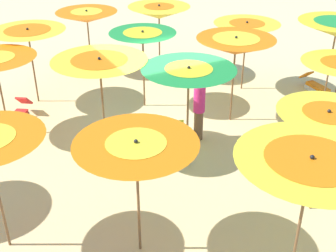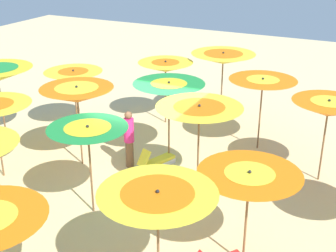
{
  "view_description": "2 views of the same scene",
  "coord_description": "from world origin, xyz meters",
  "px_view_note": "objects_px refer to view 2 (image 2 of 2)",
  "views": [
    {
      "loc": [
        -4.55,
        -9.03,
        6.03
      ],
      "look_at": [
        -0.55,
        -1.59,
        1.32
      ],
      "focal_mm": 47.32,
      "sensor_mm": 36.0,
      "label": 1
    },
    {
      "loc": [
        -5.5,
        10.08,
        6.55
      ],
      "look_at": [
        0.05,
        -1.22,
        1.19
      ],
      "focal_mm": 49.75,
      "sensor_mm": 36.0,
      "label": 2
    }
  ],
  "objects_px": {
    "beach_umbrella_8": "(328,109)",
    "beach_umbrella_14": "(158,201)",
    "beach_umbrella_13": "(249,182)",
    "beachgoer_0": "(129,138)",
    "beach_umbrella_0": "(223,58)",
    "beach_umbrella_6": "(77,95)",
    "beach_umbrella_9": "(199,114)",
    "beach_umbrella_10": "(88,134)",
    "beach_umbrella_4": "(263,85)",
    "beach_umbrella_1": "(166,67)",
    "lounger_3": "(157,160)",
    "beach_umbrella_2": "(74,76)",
    "beach_ball": "(73,137)",
    "beach_umbrella_5": "(169,89)"
  },
  "relations": [
    {
      "from": "beach_umbrella_0",
      "to": "beach_umbrella_4",
      "type": "relative_size",
      "value": 1.07
    },
    {
      "from": "beach_umbrella_4",
      "to": "beach_umbrella_5",
      "type": "xyz_separation_m",
      "value": [
        2.2,
        2.04,
        0.14
      ]
    },
    {
      "from": "beach_umbrella_10",
      "to": "beach_umbrella_13",
      "type": "distance_m",
      "value": 3.99
    },
    {
      "from": "beach_umbrella_5",
      "to": "lounger_3",
      "type": "height_order",
      "value": "beach_umbrella_5"
    },
    {
      "from": "beach_umbrella_0",
      "to": "beach_umbrella_4",
      "type": "bearing_deg",
      "value": 136.33
    },
    {
      "from": "beach_umbrella_9",
      "to": "beach_ball",
      "type": "relative_size",
      "value": 8.56
    },
    {
      "from": "beach_umbrella_13",
      "to": "beachgoer_0",
      "type": "bearing_deg",
      "value": -31.83
    },
    {
      "from": "beach_umbrella_8",
      "to": "beach_umbrella_14",
      "type": "relative_size",
      "value": 1.04
    },
    {
      "from": "beach_umbrella_13",
      "to": "lounger_3",
      "type": "relative_size",
      "value": 1.72
    },
    {
      "from": "beach_umbrella_1",
      "to": "lounger_3",
      "type": "bearing_deg",
      "value": 112.38
    },
    {
      "from": "beach_umbrella_10",
      "to": "beach_ball",
      "type": "xyz_separation_m",
      "value": [
        3.03,
        -3.18,
        -1.98
      ]
    },
    {
      "from": "beachgoer_0",
      "to": "beach_umbrella_14",
      "type": "bearing_deg",
      "value": -96.3
    },
    {
      "from": "beach_umbrella_4",
      "to": "beach_umbrella_14",
      "type": "bearing_deg",
      "value": 90.9
    },
    {
      "from": "beach_umbrella_0",
      "to": "beach_umbrella_14",
      "type": "height_order",
      "value": "beach_umbrella_0"
    },
    {
      "from": "beach_umbrella_0",
      "to": "beach_umbrella_9",
      "type": "height_order",
      "value": "beach_umbrella_0"
    },
    {
      "from": "beach_umbrella_6",
      "to": "beachgoer_0",
      "type": "bearing_deg",
      "value": -160.53
    },
    {
      "from": "beach_umbrella_9",
      "to": "beach_umbrella_6",
      "type": "bearing_deg",
      "value": -0.56
    },
    {
      "from": "beach_umbrella_2",
      "to": "beach_umbrella_13",
      "type": "relative_size",
      "value": 0.99
    },
    {
      "from": "beach_umbrella_5",
      "to": "beach_ball",
      "type": "distance_m",
      "value": 4.11
    },
    {
      "from": "beach_umbrella_0",
      "to": "beach_ball",
      "type": "distance_m",
      "value": 5.93
    },
    {
      "from": "lounger_3",
      "to": "beach_umbrella_8",
      "type": "bearing_deg",
      "value": -52.84
    },
    {
      "from": "beach_umbrella_4",
      "to": "beach_umbrella_6",
      "type": "relative_size",
      "value": 0.96
    },
    {
      "from": "beach_umbrella_1",
      "to": "beach_umbrella_14",
      "type": "xyz_separation_m",
      "value": [
        -3.75,
        7.86,
        0.01
      ]
    },
    {
      "from": "beach_umbrella_10",
      "to": "beachgoer_0",
      "type": "xyz_separation_m",
      "value": [
        0.39,
        -2.47,
        -1.2
      ]
    },
    {
      "from": "beach_umbrella_4",
      "to": "beach_umbrella_2",
      "type": "bearing_deg",
      "value": 12.24
    },
    {
      "from": "beach_umbrella_14",
      "to": "beach_umbrella_5",
      "type": "bearing_deg",
      "value": -65.97
    },
    {
      "from": "beach_umbrella_2",
      "to": "beach_umbrella_13",
      "type": "height_order",
      "value": "beach_umbrella_13"
    },
    {
      "from": "beach_umbrella_1",
      "to": "beachgoer_0",
      "type": "bearing_deg",
      "value": 99.22
    },
    {
      "from": "beach_umbrella_8",
      "to": "beach_umbrella_5",
      "type": "bearing_deg",
      "value": 10.31
    },
    {
      "from": "beach_umbrella_8",
      "to": "beach_umbrella_10",
      "type": "distance_m",
      "value": 6.34
    },
    {
      "from": "beach_umbrella_1",
      "to": "beach_umbrella_8",
      "type": "distance_m",
      "value": 6.07
    },
    {
      "from": "beach_umbrella_0",
      "to": "beach_umbrella_6",
      "type": "xyz_separation_m",
      "value": [
        2.47,
        5.28,
        -0.1
      ]
    },
    {
      "from": "beach_umbrella_8",
      "to": "beach_umbrella_13",
      "type": "height_order",
      "value": "beach_umbrella_8"
    },
    {
      "from": "beach_umbrella_5",
      "to": "lounger_3",
      "type": "xyz_separation_m",
      "value": [
        0.11,
        0.54,
        -2.07
      ]
    },
    {
      "from": "beach_umbrella_2",
      "to": "beach_umbrella_10",
      "type": "xyz_separation_m",
      "value": [
        -3.46,
        4.06,
        0.17
      ]
    },
    {
      "from": "beach_umbrella_0",
      "to": "lounger_3",
      "type": "bearing_deg",
      "value": 85.56
    },
    {
      "from": "beach_umbrella_1",
      "to": "beach_umbrella_8",
      "type": "xyz_separation_m",
      "value": [
        -5.77,
        1.89,
        0.06
      ]
    },
    {
      "from": "beach_umbrella_4",
      "to": "beach_ball",
      "type": "distance_m",
      "value": 6.43
    },
    {
      "from": "beach_umbrella_0",
      "to": "beach_ball",
      "type": "xyz_separation_m",
      "value": [
        3.73,
        4.08,
        -2.15
      ]
    },
    {
      "from": "beach_umbrella_2",
      "to": "beach_umbrella_5",
      "type": "distance_m",
      "value": 4.01
    },
    {
      "from": "beach_umbrella_14",
      "to": "beach_umbrella_4",
      "type": "bearing_deg",
      "value": -89.1
    },
    {
      "from": "beach_umbrella_13",
      "to": "beach_umbrella_14",
      "type": "height_order",
      "value": "beach_umbrella_14"
    },
    {
      "from": "beach_umbrella_0",
      "to": "beach_umbrella_6",
      "type": "bearing_deg",
      "value": 64.88
    },
    {
      "from": "beach_ball",
      "to": "beach_umbrella_13",
      "type": "bearing_deg",
      "value": 153.95
    },
    {
      "from": "beach_umbrella_10",
      "to": "beachgoer_0",
      "type": "bearing_deg",
      "value": -81.03
    },
    {
      "from": "beach_umbrella_1",
      "to": "beach_umbrella_4",
      "type": "height_order",
      "value": "beach_umbrella_4"
    },
    {
      "from": "beach_umbrella_4",
      "to": "beach_ball",
      "type": "height_order",
      "value": "beach_umbrella_4"
    },
    {
      "from": "beach_umbrella_13",
      "to": "beachgoer_0",
      "type": "xyz_separation_m",
      "value": [
        4.37,
        -2.71,
        -1.05
      ]
    },
    {
      "from": "beach_umbrella_5",
      "to": "beach_umbrella_2",
      "type": "bearing_deg",
      "value": -10.23
    },
    {
      "from": "beach_umbrella_1",
      "to": "beach_umbrella_2",
      "type": "height_order",
      "value": "beach_umbrella_1"
    }
  ]
}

